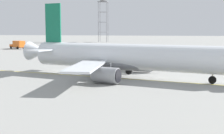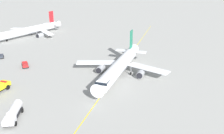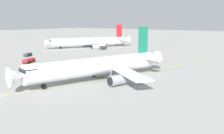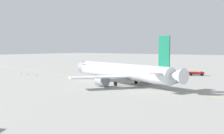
{
  "view_description": "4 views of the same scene",
  "coord_description": "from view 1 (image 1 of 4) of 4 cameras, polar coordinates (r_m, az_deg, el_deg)",
  "views": [
    {
      "loc": [
        12.08,
        -53.63,
        7.84
      ],
      "look_at": [
        3.27,
        -5.06,
        2.02
      ],
      "focal_mm": 52.79,
      "sensor_mm": 36.0,
      "label": 1
    },
    {
      "loc": [
        78.41,
        -1.51,
        30.43
      ],
      "look_at": [
        8.91,
        -4.45,
        4.17
      ],
      "focal_mm": 38.24,
      "sensor_mm": 36.0,
      "label": 2
    },
    {
      "loc": [
        51.13,
        35.91,
        13.76
      ],
      "look_at": [
        2.26,
        -0.06,
        2.92
      ],
      "focal_mm": 42.18,
      "sensor_mm": 36.0,
      "label": 3
    },
    {
      "loc": [
        -38.27,
        60.68,
        9.7
      ],
      "look_at": [
        9.08,
        -2.4,
        4.35
      ],
      "focal_mm": 47.34,
      "sensor_mm": 36.0,
      "label": 4
    }
  ],
  "objects": [
    {
      "name": "airliner_main",
      "position": [
        52.31,
        2.65,
        1.6
      ],
      "size": [
        39.21,
        31.24,
        12.16
      ],
      "rotation": [
        0.0,
        0.0,
        6.0
      ],
      "color": "silver",
      "rests_on": "ground_plane"
    },
    {
      "name": "catering_truck_truck",
      "position": [
        130.66,
        -15.97,
        3.76
      ],
      "size": [
        7.55,
        6.19,
        3.1
      ],
      "rotation": [
        0.0,
        0.0,
        2.55
      ],
      "color": "#232326",
      "rests_on": "ground_plane"
    },
    {
      "name": "pushback_tug_truck",
      "position": [
        99.67,
        -0.25,
        2.68
      ],
      "size": [
        4.45,
        5.24,
        1.3
      ],
      "rotation": [
        0.0,
        0.0,
        2.14
      ],
      "color": "#232326",
      "rests_on": "ground_plane"
    },
    {
      "name": "taxiway_centreline",
      "position": [
        50.03,
        7.09,
        -2.33
      ],
      "size": [
        179.72,
        43.98,
        0.01
      ],
      "rotation": [
        0.0,
        0.0,
        6.04
      ],
      "color": "yellow",
      "rests_on": "ground_plane"
    },
    {
      "name": "ground_plane",
      "position": [
        55.53,
        -2.39,
        -1.39
      ],
      "size": [
        600.0,
        600.0,
        0.0
      ],
      "primitive_type": "plane",
      "color": "gray"
    }
  ]
}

